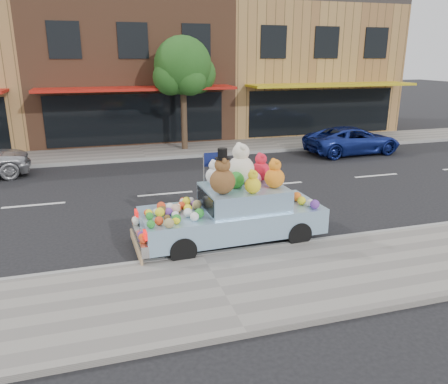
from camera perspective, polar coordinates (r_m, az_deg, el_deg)
name	(u,v)px	position (r m, az deg, el deg)	size (l,w,h in m)	color
ground	(165,194)	(14.40, -7.67, -0.25)	(120.00, 120.00, 0.00)	black
near_sidewalk	(221,289)	(8.51, -0.45, -12.60)	(60.00, 3.00, 0.12)	gray
far_sidewalk	(143,152)	(20.64, -10.59, 5.13)	(60.00, 3.00, 0.12)	gray
near_kerb	(202,256)	(9.80, -2.92, -8.37)	(60.00, 0.12, 0.13)	gray
far_kerb	(146,159)	(19.18, -10.09, 4.25)	(60.00, 0.12, 0.13)	gray
storefront_mid	(128,69)	(25.66, -12.48, 15.43)	(10.00, 9.80, 7.30)	brown
storefront_right	(293,68)	(28.27, 8.97, 15.75)	(10.00, 9.80, 7.30)	#A57B45
street_tree	(183,71)	(20.56, -5.36, 15.52)	(3.00, 2.70, 5.22)	#38281C
car_blue	(353,140)	(21.04, 16.44, 6.50)	(2.05, 4.46, 1.24)	navy
art_car	(233,209)	(10.43, 1.16, -2.18)	(4.54, 1.91, 2.38)	black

